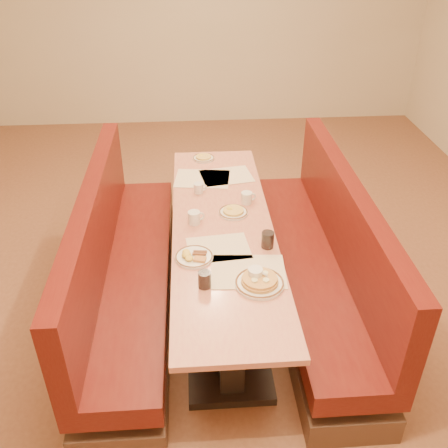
{
  "coord_description": "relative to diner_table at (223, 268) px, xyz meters",
  "views": [
    {
      "loc": [
        -0.2,
        -2.92,
        2.65
      ],
      "look_at": [
        0.0,
        -0.13,
        0.85
      ],
      "focal_mm": 40.0,
      "sensor_mm": 36.0,
      "label": 1
    }
  ],
  "objects": [
    {
      "name": "eggs_plate",
      "position": [
        -0.21,
        -0.37,
        0.39
      ],
      "size": [
        0.25,
        0.25,
        0.05
      ],
      "rotation": [
        0.0,
        0.0,
        -0.28
      ],
      "color": "silver",
      "rests_on": "diner_table"
    },
    {
      "name": "ground",
      "position": [
        0.0,
        0.0,
        -0.37
      ],
      "size": [
        8.0,
        8.0,
        0.0
      ],
      "primitive_type": "plane",
      "color": "#9E6647",
      "rests_on": "ground"
    },
    {
      "name": "coffee_mug_d",
      "position": [
        -0.15,
        0.5,
        0.42
      ],
      "size": [
        0.1,
        0.07,
        0.08
      ],
      "rotation": [
        0.0,
        0.0,
        0.15
      ],
      "color": "silver",
      "rests_on": "diner_table"
    },
    {
      "name": "soda_tumbler_mid",
      "position": [
        0.28,
        -0.27,
        0.43
      ],
      "size": [
        0.08,
        0.08,
        0.11
      ],
      "color": "black",
      "rests_on": "diner_table"
    },
    {
      "name": "booth_left",
      "position": [
        -0.73,
        0.0,
        -0.01
      ],
      "size": [
        0.55,
        2.5,
        1.05
      ],
      "color": "#4C3326",
      "rests_on": "ground"
    },
    {
      "name": "room_envelope",
      "position": [
        0.0,
        0.0,
        1.56
      ],
      "size": [
        6.04,
        8.04,
        2.82
      ],
      "color": "beige",
      "rests_on": "ground"
    },
    {
      "name": "placemat_far_left",
      "position": [
        -0.12,
        0.72,
        0.38
      ],
      "size": [
        0.48,
        0.38,
        0.0
      ],
      "primitive_type": "cube",
      "rotation": [
        0.0,
        0.0,
        -0.13
      ],
      "color": "beige",
      "rests_on": "diner_table"
    },
    {
      "name": "placemat_near_right",
      "position": [
        0.12,
        -0.53,
        0.38
      ],
      "size": [
        0.47,
        0.37,
        0.0
      ],
      "primitive_type": "cube",
      "rotation": [
        0.0,
        0.0,
        -0.07
      ],
      "color": "beige",
      "rests_on": "diner_table"
    },
    {
      "name": "placemat_near_left",
      "position": [
        -0.05,
        -0.27,
        0.38
      ],
      "size": [
        0.43,
        0.34,
        0.0
      ],
      "primitive_type": "cube",
      "rotation": [
        0.0,
        0.0,
        0.1
      ],
      "color": "beige",
      "rests_on": "diner_table"
    },
    {
      "name": "extra_plate_mid",
      "position": [
        0.09,
        0.16,
        0.39
      ],
      "size": [
        0.22,
        0.22,
        0.04
      ],
      "rotation": [
        0.0,
        0.0,
        -0.1
      ],
      "color": "silver",
      "rests_on": "diner_table"
    },
    {
      "name": "extra_plate_far",
      "position": [
        -0.09,
        1.1,
        0.39
      ],
      "size": [
        0.19,
        0.19,
        0.04
      ],
      "rotation": [
        0.0,
        0.0,
        -0.19
      ],
      "color": "silver",
      "rests_on": "diner_table"
    },
    {
      "name": "placemat_far_right",
      "position": [
        0.08,
        0.75,
        0.38
      ],
      "size": [
        0.46,
        0.37,
        0.0
      ],
      "primitive_type": "cube",
      "rotation": [
        0.0,
        0.0,
        0.17
      ],
      "color": "beige",
      "rests_on": "diner_table"
    },
    {
      "name": "coffee_mug_c",
      "position": [
        0.2,
        0.31,
        0.42
      ],
      "size": [
        0.12,
        0.08,
        0.09
      ],
      "rotation": [
        0.0,
        0.0,
        0.23
      ],
      "color": "silver",
      "rests_on": "diner_table"
    },
    {
      "name": "coffee_mug_b",
      "position": [
        -0.19,
        0.05,
        0.42
      ],
      "size": [
        0.12,
        0.09,
        0.09
      ],
      "rotation": [
        0.0,
        0.0,
        0.27
      ],
      "color": "silver",
      "rests_on": "diner_table"
    },
    {
      "name": "pancake_plate",
      "position": [
        0.17,
        -0.66,
        0.4
      ],
      "size": [
        0.29,
        0.29,
        0.07
      ],
      "rotation": [
        0.0,
        0.0,
        0.29
      ],
      "color": "silver",
      "rests_on": "diner_table"
    },
    {
      "name": "coffee_mug_a",
      "position": [
        0.15,
        -0.63,
        0.42
      ],
      "size": [
        0.12,
        0.09,
        0.09
      ],
      "rotation": [
        0.0,
        0.0,
        -0.41
      ],
      "color": "silver",
      "rests_on": "diner_table"
    },
    {
      "name": "diner_table",
      "position": [
        0.0,
        0.0,
        0.0
      ],
      "size": [
        0.7,
        2.5,
        0.75
      ],
      "color": "black",
      "rests_on": "ground"
    },
    {
      "name": "booth_right",
      "position": [
        0.73,
        0.0,
        -0.01
      ],
      "size": [
        0.55,
        2.5,
        1.05
      ],
      "color": "#4C3326",
      "rests_on": "ground"
    },
    {
      "name": "soda_tumbler_near",
      "position": [
        -0.15,
        -0.65,
        0.43
      ],
      "size": [
        0.08,
        0.08,
        0.11
      ],
      "color": "black",
      "rests_on": "diner_table"
    }
  ]
}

